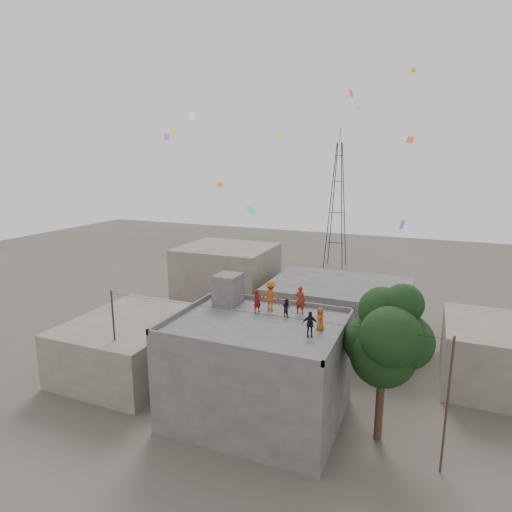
# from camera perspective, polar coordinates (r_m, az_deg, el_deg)

# --- Properties ---
(ground) EXTENTS (140.00, 140.00, 0.00)m
(ground) POSITION_cam_1_polar(r_m,az_deg,el_deg) (28.42, 0.18, -20.44)
(ground) COLOR #454139
(ground) RESTS_ON ground
(main_building) EXTENTS (10.00, 8.00, 6.10)m
(main_building) POSITION_cam_1_polar(r_m,az_deg,el_deg) (26.88, 0.18, -14.98)
(main_building) COLOR #4B4846
(main_building) RESTS_ON ground
(parapet) EXTENTS (10.00, 8.00, 0.30)m
(parapet) POSITION_cam_1_polar(r_m,az_deg,el_deg) (25.55, 0.19, -8.61)
(parapet) COLOR #4B4846
(parapet) RESTS_ON main_building
(stair_head_box) EXTENTS (1.60, 1.80, 2.00)m
(stair_head_box) POSITION_cam_1_polar(r_m,az_deg,el_deg) (28.77, -3.73, -4.39)
(stair_head_box) COLOR #4B4846
(stair_head_box) RESTS_ON main_building
(neighbor_west) EXTENTS (8.00, 10.00, 4.00)m
(neighbor_west) POSITION_cam_1_polar(r_m,az_deg,el_deg) (34.11, -16.13, -11.24)
(neighbor_west) COLOR #675E52
(neighbor_west) RESTS_ON ground
(neighbor_north) EXTENTS (12.00, 9.00, 5.00)m
(neighbor_north) POSITION_cam_1_polar(r_m,az_deg,el_deg) (38.94, 10.93, -7.14)
(neighbor_north) COLOR #4B4846
(neighbor_north) RESTS_ON ground
(neighbor_northwest) EXTENTS (9.00, 8.00, 7.00)m
(neighbor_northwest) POSITION_cam_1_polar(r_m,az_deg,el_deg) (44.21, -3.86, -3.18)
(neighbor_northwest) COLOR #675E52
(neighbor_northwest) RESTS_ON ground
(neighbor_east) EXTENTS (7.00, 8.00, 4.40)m
(neighbor_east) POSITION_cam_1_polar(r_m,az_deg,el_deg) (35.00, 29.42, -11.44)
(neighbor_east) COLOR #675E52
(neighbor_east) RESTS_ON ground
(tree) EXTENTS (4.90, 4.60, 9.10)m
(tree) POSITION_cam_1_polar(r_m,az_deg,el_deg) (24.54, 17.13, -10.49)
(tree) COLOR black
(tree) RESTS_ON ground
(utility_line) EXTENTS (20.12, 0.62, 7.40)m
(utility_line) POSITION_cam_1_polar(r_m,az_deg,el_deg) (25.32, 0.14, -14.83)
(utility_line) COLOR black
(utility_line) RESTS_ON ground
(transmission_tower) EXTENTS (2.97, 2.97, 20.01)m
(transmission_tower) POSITION_cam_1_polar(r_m,az_deg,el_deg) (63.71, 10.76, 6.58)
(transmission_tower) COLOR black
(transmission_tower) RESTS_ON ground
(person_red_adult) EXTENTS (0.67, 0.47, 1.78)m
(person_red_adult) POSITION_cam_1_polar(r_m,az_deg,el_deg) (26.99, 5.91, -5.84)
(person_red_adult) COLOR maroon
(person_red_adult) RESTS_ON main_building
(person_orange_child) EXTENTS (0.75, 0.74, 1.31)m
(person_orange_child) POSITION_cam_1_polar(r_m,az_deg,el_deg) (24.67, 8.56, -8.29)
(person_orange_child) COLOR #A34F12
(person_orange_child) RESTS_ON main_building
(person_dark_child) EXTENTS (0.68, 0.62, 1.13)m
(person_dark_child) POSITION_cam_1_polar(r_m,az_deg,el_deg) (26.50, 4.07, -6.89)
(person_dark_child) COLOR black
(person_dark_child) RESTS_ON main_building
(person_dark_adult) EXTENTS (0.91, 0.63, 1.44)m
(person_dark_adult) POSITION_cam_1_polar(r_m,az_deg,el_deg) (23.69, 7.18, -8.99)
(person_dark_adult) COLOR black
(person_dark_adult) RESTS_ON main_building
(person_orange_adult) EXTENTS (1.27, 0.76, 1.93)m
(person_orange_adult) POSITION_cam_1_polar(r_m,az_deg,el_deg) (27.40, 1.97, -5.33)
(person_orange_adult) COLOR #A94813
(person_orange_adult) RESTS_ON main_building
(person_red_child) EXTENTS (0.60, 0.65, 1.48)m
(person_red_child) POSITION_cam_1_polar(r_m,az_deg,el_deg) (27.09, 0.18, -6.03)
(person_red_child) COLOR maroon
(person_red_child) RESTS_ON main_building
(kites) EXTENTS (16.32, 19.59, 10.95)m
(kites) POSITION_cam_1_polar(r_m,az_deg,el_deg) (30.73, 4.71, 14.32)
(kites) COLOR #FF4F1A
(kites) RESTS_ON ground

